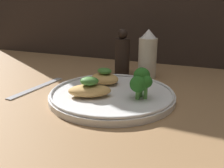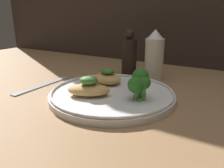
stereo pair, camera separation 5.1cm
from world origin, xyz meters
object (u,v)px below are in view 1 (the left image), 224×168
(plate, at_px, (112,94))
(pepper_grinder, at_px, (122,55))
(broccoli_bunch, at_px, (141,81))
(sauce_bottle, at_px, (148,55))

(plate, bearing_deg, pepper_grinder, 105.40)
(pepper_grinder, bearing_deg, broccoli_bunch, -59.04)
(broccoli_bunch, xyz_separation_m, sauce_bottle, (-0.05, 0.22, 0.02))
(plate, height_order, sauce_bottle, sauce_bottle)
(plate, bearing_deg, sauce_bottle, 82.71)
(plate, distance_m, pepper_grinder, 0.22)
(broccoli_bunch, height_order, sauce_bottle, sauce_bottle)
(broccoli_bunch, bearing_deg, plate, 172.98)
(broccoli_bunch, relative_size, pepper_grinder, 0.46)
(plate, bearing_deg, broccoli_bunch, -7.02)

